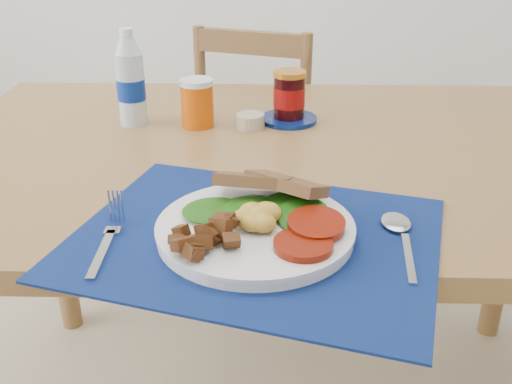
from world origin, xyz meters
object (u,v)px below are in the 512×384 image
water_bottle (131,83)px  juice_glass (197,104)px  jam_on_saucer (289,99)px  chair_far (262,126)px  breakfast_plate (251,225)px

water_bottle → juice_glass: 0.15m
water_bottle → jam_on_saucer: water_bottle is taller
chair_far → water_bottle: size_ratio=5.13×
chair_far → water_bottle: chair_far is taller
breakfast_plate → juice_glass: (-0.13, 0.48, 0.02)m
breakfast_plate → water_bottle: size_ratio=1.36×
chair_far → juice_glass: chair_far is taller
water_bottle → juice_glass: (0.14, -0.01, -0.04)m
water_bottle → jam_on_saucer: size_ratio=1.64×
chair_far → jam_on_saucer: bearing=114.6°
juice_glass → jam_on_saucer: size_ratio=0.77×
breakfast_plate → water_bottle: 0.56m
breakfast_plate → jam_on_saucer: 0.52m
water_bottle → juice_glass: size_ratio=2.13×
water_bottle → jam_on_saucer: (0.33, 0.02, -0.04)m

